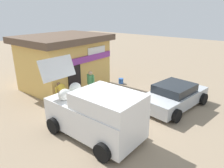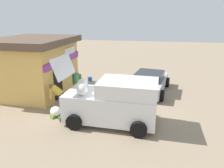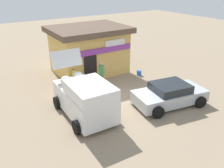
# 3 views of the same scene
# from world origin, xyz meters

# --- Properties ---
(ground_plane) EXTENTS (60.00, 60.00, 0.00)m
(ground_plane) POSITION_xyz_m (0.00, 0.00, 0.00)
(ground_plane) COLOR gray
(storefront_bar) EXTENTS (5.29, 4.17, 3.28)m
(storefront_bar) POSITION_xyz_m (0.46, 5.08, 1.68)
(storefront_bar) COLOR #E0B259
(storefront_bar) RESTS_ON ground_plane
(delivery_van) EXTENTS (2.32, 4.28, 2.83)m
(delivery_van) POSITION_xyz_m (-2.60, -0.29, 0.97)
(delivery_van) COLOR white
(delivery_van) RESTS_ON ground_plane
(parked_sedan) EXTENTS (4.16, 2.67, 1.21)m
(parked_sedan) POSITION_xyz_m (1.78, -1.69, 0.58)
(parked_sedan) COLOR #B2B7BC
(parked_sedan) RESTS_ON ground_plane
(vendor_standing) EXTENTS (0.37, 0.57, 1.65)m
(vendor_standing) POSITION_xyz_m (-0.18, 2.25, 0.96)
(vendor_standing) COLOR #726047
(vendor_standing) RESTS_ON ground_plane
(customer_bending) EXTENTS (0.57, 0.75, 1.28)m
(customer_bending) POSITION_xyz_m (-1.72, 2.70, 0.79)
(customer_bending) COLOR navy
(customer_bending) RESTS_ON ground_plane
(unloaded_banana_pile) EXTENTS (0.85, 0.86, 0.44)m
(unloaded_banana_pile) POSITION_xyz_m (-2.53, 2.46, 0.21)
(unloaded_banana_pile) COLOR silver
(unloaded_banana_pile) RESTS_ON ground_plane
(paint_bucket) EXTENTS (0.33, 0.33, 0.34)m
(paint_bucket) POSITION_xyz_m (3.06, 2.52, 0.17)
(paint_bucket) COLOR blue
(paint_bucket) RESTS_ON ground_plane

